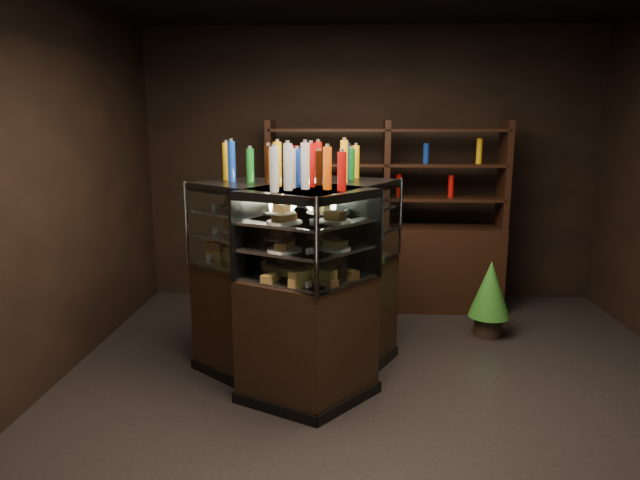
# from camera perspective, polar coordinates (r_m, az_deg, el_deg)

# --- Properties ---
(ground) EXTENTS (5.00, 5.00, 0.00)m
(ground) POSITION_cam_1_polar(r_m,az_deg,el_deg) (4.39, 6.20, -15.13)
(ground) COLOR black
(ground) RESTS_ON ground
(room_shell) EXTENTS (5.02, 5.02, 3.01)m
(room_shell) POSITION_cam_1_polar(r_m,az_deg,el_deg) (3.92, 6.82, 11.10)
(room_shell) COLOR black
(room_shell) RESTS_ON ground
(display_case) EXTENTS (1.72, 1.58, 1.54)m
(display_case) POSITION_cam_1_polar(r_m,az_deg,el_deg) (4.43, -1.80, -7.63)
(display_case) COLOR black
(display_case) RESTS_ON ground
(food_display) EXTENTS (1.26, 1.22, 0.47)m
(food_display) POSITION_cam_1_polar(r_m,az_deg,el_deg) (4.26, -1.84, 0.31)
(food_display) COLOR #B48540
(food_display) RESTS_ON display_case
(bottles_top) EXTENTS (1.09, 1.08, 0.30)m
(bottles_top) POSITION_cam_1_polar(r_m,az_deg,el_deg) (4.20, -1.91, 7.47)
(bottles_top) COLOR #B20C0A
(bottles_top) RESTS_ON display_case
(potted_conifer) EXTENTS (0.38, 0.38, 0.82)m
(potted_conifer) POSITION_cam_1_polar(r_m,az_deg,el_deg) (5.55, 16.67, -4.60)
(potted_conifer) COLOR black
(potted_conifer) RESTS_ON ground
(back_shelving) EXTENTS (2.48, 0.47, 2.00)m
(back_shelving) POSITION_cam_1_polar(r_m,az_deg,el_deg) (6.13, 6.45, -1.32)
(back_shelving) COLOR black
(back_shelving) RESTS_ON ground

